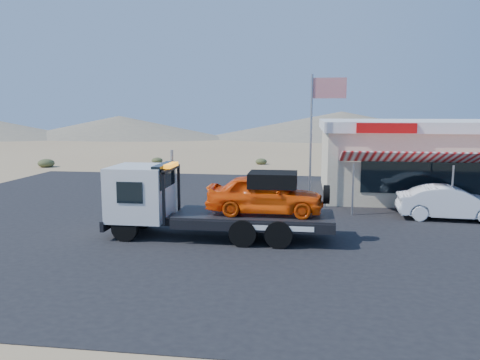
{
  "coord_description": "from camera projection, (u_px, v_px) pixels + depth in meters",
  "views": [
    {
      "loc": [
        4.45,
        -16.73,
        4.48
      ],
      "look_at": [
        1.72,
        2.84,
        1.5
      ],
      "focal_mm": 35.0,
      "sensor_mm": 36.0,
      "label": 1
    }
  ],
  "objects": [
    {
      "name": "distant_hills",
      "position": [
        213.0,
        126.0,
        72.72
      ],
      "size": [
        126.0,
        48.0,
        4.2
      ],
      "color": "#726B59",
      "rests_on": "ground"
    },
    {
      "name": "flagpole",
      "position": [
        316.0,
        126.0,
        20.83
      ],
      "size": [
        1.55,
        0.1,
        6.0
      ],
      "color": "#99999E",
      "rests_on": "asphalt_lot"
    },
    {
      "name": "white_sedan",
      "position": [
        450.0,
        203.0,
        19.11
      ],
      "size": [
        4.27,
        1.75,
        1.38
      ],
      "primitive_type": "imported",
      "rotation": [
        0.0,
        0.0,
        1.5
      ],
      "color": "silver",
      "rests_on": "asphalt_lot"
    },
    {
      "name": "ground",
      "position": [
        185.0,
        229.0,
        17.66
      ],
      "size": [
        120.0,
        120.0,
        0.0
      ],
      "primitive_type": "plane",
      "color": "#9A7C57",
      "rests_on": "ground"
    },
    {
      "name": "asphalt_lot",
      "position": [
        247.0,
        213.0,
        20.33
      ],
      "size": [
        32.0,
        24.0,
        0.02
      ],
      "primitive_type": "cube",
      "color": "black",
      "rests_on": "ground"
    },
    {
      "name": "tow_truck",
      "position": [
        213.0,
        199.0,
        16.32
      ],
      "size": [
        7.79,
        2.31,
        2.6
      ],
      "color": "black",
      "rests_on": "asphalt_lot"
    },
    {
      "name": "jerky_store",
      "position": [
        420.0,
        157.0,
        24.72
      ],
      "size": [
        10.4,
        9.97,
        3.9
      ],
      "color": "#C5B395",
      "rests_on": "asphalt_lot"
    }
  ]
}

